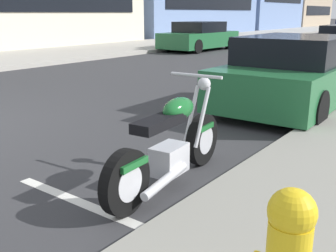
# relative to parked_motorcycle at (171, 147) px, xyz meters

# --- Properties ---
(sidewalk_far_curb) EXTENTS (120.00, 5.00, 0.14)m
(sidewalk_far_curb) POSITION_rel_parked_motorcycle_xyz_m (11.14, 11.62, -0.35)
(sidewalk_far_curb) COLOR #ADA89E
(sidewalk_far_curb) RESTS_ON ground
(parking_stall_stripe) EXTENTS (0.12, 2.20, 0.01)m
(parking_stall_stripe) POSITION_rel_parked_motorcycle_xyz_m (-0.86, 0.23, -0.41)
(parking_stall_stripe) COLOR silver
(parking_stall_stripe) RESTS_ON ground
(parked_motorcycle) EXTENTS (2.07, 0.62, 1.10)m
(parked_motorcycle) POSITION_rel_parked_motorcycle_xyz_m (0.00, 0.00, 0.00)
(parked_motorcycle) COLOR black
(parked_motorcycle) RESTS_ON ground
(parked_car_at_intersection) EXTENTS (4.13, 1.92, 1.33)m
(parked_car_at_intersection) POSITION_rel_parked_motorcycle_xyz_m (4.31, 0.28, 0.22)
(parked_car_at_intersection) COLOR #236638
(parked_car_at_intersection) RESTS_ON ground
(car_opposite_curb) EXTENTS (4.42, 1.99, 1.34)m
(car_opposite_curb) POSITION_rel_parked_motorcycle_xyz_m (13.46, 8.23, 0.22)
(car_opposite_curb) COLOR #236638
(car_opposite_curb) RESTS_ON ground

